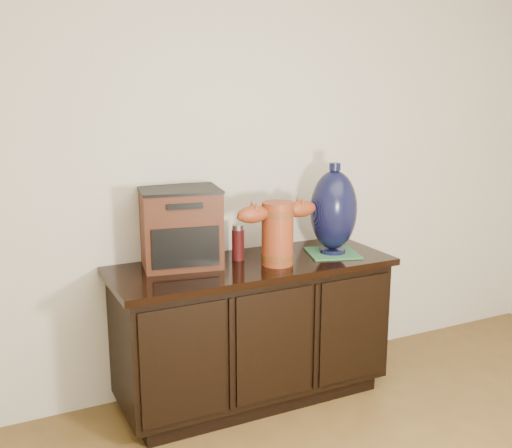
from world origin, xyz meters
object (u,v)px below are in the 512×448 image
tv_radio (180,227)px  spray_can (238,243)px  terracotta_vessel (277,230)px  lamp_base (334,210)px  sideboard (252,330)px

tv_radio → spray_can: tv_radio is taller
terracotta_vessel → lamp_base: size_ratio=0.94×
terracotta_vessel → tv_radio: tv_radio is taller
sideboard → terracotta_vessel: terracotta_vessel is taller
terracotta_vessel → spray_can: 0.24m
spray_can → terracotta_vessel: bearing=-48.4°
sideboard → tv_radio: bearing=159.7°
tv_radio → spray_can: 0.32m
sideboard → terracotta_vessel: (0.10, -0.08, 0.55)m
spray_can → sideboard: bearing=-63.1°
tv_radio → sideboard: bearing=-10.5°
sideboard → lamp_base: lamp_base is taller
spray_can → lamp_base: bearing=-13.0°
sideboard → spray_can: (-0.04, 0.08, 0.46)m
terracotta_vessel → lamp_base: bearing=3.8°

